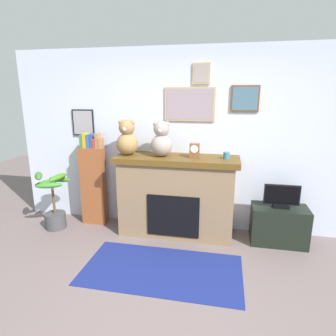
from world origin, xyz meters
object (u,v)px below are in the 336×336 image
object	(u,v)px
mantel_clock	(195,151)
potted_plant	(54,204)
teddy_bear_tan	(127,139)
teddy_bear_cream	(161,141)
candle_jar	(226,155)
tv_stand	(279,225)
television	(282,197)
bookshelf	(93,182)
fireplace	(177,195)

from	to	relation	value
mantel_clock	potted_plant	bearing A→B (deg)	-174.36
teddy_bear_tan	teddy_bear_cream	distance (m)	0.49
candle_jar	teddy_bear_tan	distance (m)	1.38
mantel_clock	tv_stand	bearing A→B (deg)	-0.14
television	bookshelf	bearing A→B (deg)	177.85
teddy_bear_tan	potted_plant	bearing A→B (deg)	-169.60
television	teddy_bear_cream	bearing A→B (deg)	179.83
bookshelf	fireplace	bearing A→B (deg)	-3.44
television	teddy_bear_cream	xyz separation A→B (m)	(-1.61, 0.00, 0.70)
bookshelf	teddy_bear_cream	size ratio (longest dim) A/B	2.93
television	fireplace	bearing A→B (deg)	179.05
tv_stand	television	world-z (taller)	television
bookshelf	candle_jar	world-z (taller)	bookshelf
bookshelf	television	distance (m)	2.70
potted_plant	mantel_clock	distance (m)	2.23
television	candle_jar	world-z (taller)	candle_jar
teddy_bear_tan	teddy_bear_cream	size ratio (longest dim) A/B	1.02
fireplace	tv_stand	size ratio (longest dim) A/B	2.35
tv_stand	candle_jar	world-z (taller)	candle_jar
bookshelf	tv_stand	xyz separation A→B (m)	(2.70, -0.10, -0.41)
mantel_clock	teddy_bear_tan	world-z (taller)	teddy_bear_tan
bookshelf	teddy_bear_cream	xyz separation A→B (m)	(1.09, -0.10, 0.69)
teddy_bear_cream	tv_stand	bearing A→B (deg)	-0.13
candle_jar	teddy_bear_cream	xyz separation A→B (m)	(-0.87, -0.00, 0.17)
potted_plant	mantel_clock	xyz separation A→B (m)	(2.05, 0.20, 0.85)
bookshelf	teddy_bear_tan	distance (m)	0.92
teddy_bear_cream	candle_jar	bearing A→B (deg)	0.04
candle_jar	teddy_bear_cream	distance (m)	0.89
candle_jar	teddy_bear_cream	size ratio (longest dim) A/B	0.19
bookshelf	potted_plant	bearing A→B (deg)	-149.50
bookshelf	television	size ratio (longest dim) A/B	3.12
candle_jar	bookshelf	bearing A→B (deg)	177.21
mantel_clock	teddy_bear_cream	distance (m)	0.47
bookshelf	tv_stand	distance (m)	2.73
bookshelf	television	xyz separation A→B (m)	(2.70, -0.10, -0.01)
fireplace	television	xyz separation A→B (m)	(1.40, -0.02, 0.08)
potted_plant	teddy_bear_cream	distance (m)	1.88
television	candle_jar	size ratio (longest dim) A/B	4.88
tv_stand	teddy_bear_tan	world-z (taller)	teddy_bear_tan
potted_plant	television	distance (m)	3.23
bookshelf	candle_jar	size ratio (longest dim) A/B	15.22
tv_stand	television	bearing A→B (deg)	-90.00
bookshelf	potted_plant	distance (m)	0.66
teddy_bear_cream	teddy_bear_tan	bearing A→B (deg)	-180.00
potted_plant	tv_stand	distance (m)	3.22
television	teddy_bear_tan	world-z (taller)	teddy_bear_tan
tv_stand	mantel_clock	distance (m)	1.51
mantel_clock	teddy_bear_cream	size ratio (longest dim) A/B	0.40
fireplace	candle_jar	size ratio (longest dim) A/B	18.28
fireplace	bookshelf	size ratio (longest dim) A/B	1.20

